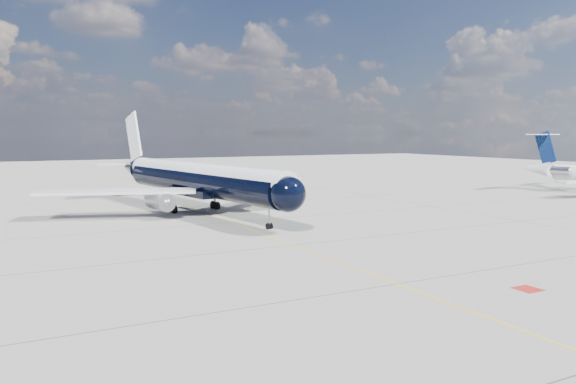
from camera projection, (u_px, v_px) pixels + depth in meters
name	position (u px, v px, depth m)	size (l,w,h in m)	color
ground	(216.00, 217.00, 68.87)	(320.00, 320.00, 0.00)	gray
taxiway_centerline	(231.00, 222.00, 64.47)	(0.16, 160.00, 0.01)	yellow
red_marking	(528.00, 289.00, 36.82)	(1.60, 1.60, 0.01)	maroon
main_airliner	(194.00, 179.00, 73.22)	(38.56, 47.34, 13.71)	black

